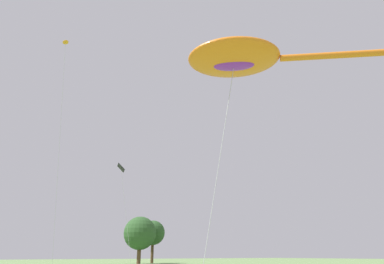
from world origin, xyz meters
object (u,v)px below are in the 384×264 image
object	(u,v)px
big_show_kite	(237,59)
tree_broad_distant	(140,233)
small_kite_diamond_red	(65,54)
small_kite_delta_white	(121,172)
tree_oak_left	(153,233)

from	to	relation	value
big_show_kite	tree_broad_distant	distance (m)	55.06
big_show_kite	small_kite_diamond_red	xyz separation A→B (m)	(-6.05, 12.83, 4.88)
small_kite_delta_white	tree_oak_left	size ratio (longest dim) A/B	1.07
small_kite_delta_white	big_show_kite	bearing A→B (deg)	-68.37
tree_oak_left	tree_broad_distant	xyz separation A→B (m)	(-4.70, -3.68, -0.38)
big_show_kite	small_kite_diamond_red	bearing A→B (deg)	-24.84
small_kite_diamond_red	small_kite_delta_white	world-z (taller)	small_kite_diamond_red
small_kite_diamond_red	small_kite_delta_white	size ratio (longest dim) A/B	1.91
small_kite_diamond_red	tree_oak_left	xyz separation A→B (m)	(30.03, 42.09, -10.23)
big_show_kite	tree_broad_distant	size ratio (longest dim) A/B	1.36
small_kite_diamond_red	big_show_kite	bearing A→B (deg)	12.20
big_show_kite	tree_broad_distant	xyz separation A→B (m)	(19.29, 51.25, -5.73)
big_show_kite	small_kite_delta_white	size ratio (longest dim) A/B	1.31
big_show_kite	small_kite_diamond_red	world-z (taller)	small_kite_diamond_red
big_show_kite	tree_oak_left	distance (m)	60.17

